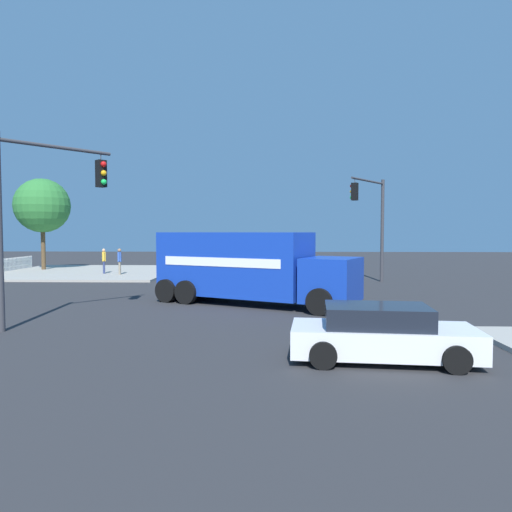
# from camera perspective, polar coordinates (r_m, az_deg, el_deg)

# --- Properties ---
(ground_plane) EXTENTS (100.00, 100.00, 0.00)m
(ground_plane) POSITION_cam_1_polar(r_m,az_deg,el_deg) (21.33, 0.15, -5.25)
(ground_plane) COLOR #2B2B2D
(sidewalk_corner_near) EXTENTS (12.52, 12.52, 0.14)m
(sidewalk_corner_near) POSITION_cam_1_polar(r_m,az_deg,el_deg) (36.72, -19.81, -1.86)
(sidewalk_corner_near) COLOR #9E998E
(sidewalk_corner_near) RESTS_ON ground
(delivery_truck) EXTENTS (5.97, 8.77, 3.03)m
(delivery_truck) POSITION_cam_1_polar(r_m,az_deg,el_deg) (19.71, -1.00, -1.33)
(delivery_truck) COLOR #1438AD
(delivery_truck) RESTS_ON ground
(traffic_light_primary) EXTENTS (3.46, 2.59, 6.21)m
(traffic_light_primary) POSITION_cam_1_polar(r_m,az_deg,el_deg) (28.34, 14.13, 4.94)
(traffic_light_primary) COLOR #38383D
(traffic_light_primary) RESTS_ON ground
(traffic_light_secondary) EXTENTS (2.95, 2.60, 6.08)m
(traffic_light_secondary) POSITION_cam_1_polar(r_m,az_deg,el_deg) (16.56, -25.08, 5.86)
(traffic_light_secondary) COLOR #38383D
(traffic_light_secondary) RESTS_ON ground
(pickup_navy) EXTENTS (2.69, 5.38, 1.38)m
(pickup_navy) POSITION_cam_1_polar(r_m,az_deg,el_deg) (32.94, 5.26, -1.08)
(pickup_navy) COLOR navy
(pickup_navy) RESTS_ON ground
(sedan_white) EXTENTS (2.36, 4.45, 1.31)m
(sedan_white) POSITION_cam_1_polar(r_m,az_deg,el_deg) (11.62, 15.04, -9.17)
(sedan_white) COLOR white
(sedan_white) RESTS_ON ground
(pedestrian_near_corner) EXTENTS (0.52, 0.28, 1.77)m
(pedestrian_near_corner) POSITION_cam_1_polar(r_m,az_deg,el_deg) (33.12, -16.31, -0.42)
(pedestrian_near_corner) COLOR gray
(pedestrian_near_corner) RESTS_ON sidewalk_corner_near
(pedestrian_crossing) EXTENTS (0.49, 0.34, 1.74)m
(pedestrian_crossing) POSITION_cam_1_polar(r_m,az_deg,el_deg) (34.17, -18.07, -0.38)
(pedestrian_crossing) COLOR navy
(pedestrian_crossing) RESTS_ON sidewalk_corner_near
(picket_fence_run) EXTENTS (6.94, 0.05, 0.95)m
(picket_fence_run) POSITION_cam_1_polar(r_m,az_deg,el_deg) (39.30, -28.00, -0.92)
(picket_fence_run) COLOR white
(picket_fence_run) RESTS_ON sidewalk_corner_near
(shade_tree_near) EXTENTS (4.14, 4.14, 6.99)m
(shade_tree_near) POSITION_cam_1_polar(r_m,az_deg,el_deg) (39.60, -24.62, 5.59)
(shade_tree_near) COLOR brown
(shade_tree_near) RESTS_ON sidewalk_corner_near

